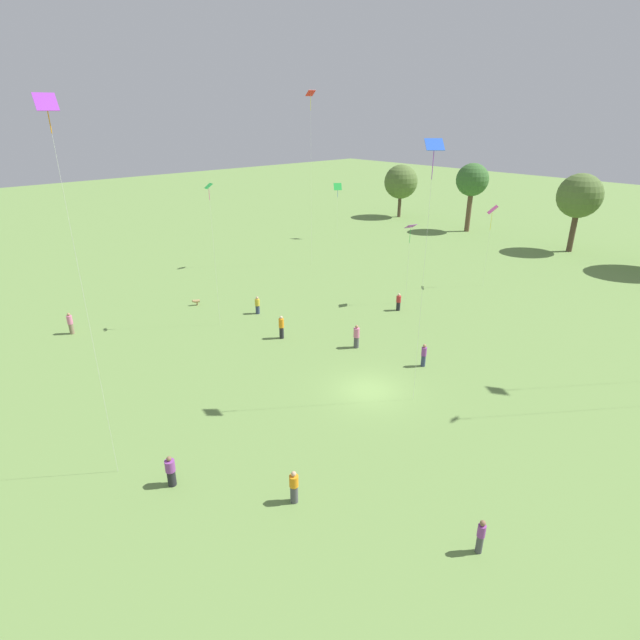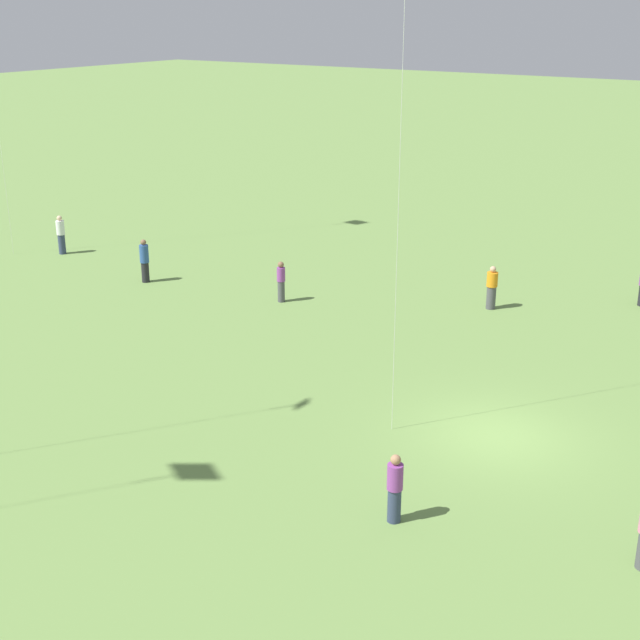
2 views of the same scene
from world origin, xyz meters
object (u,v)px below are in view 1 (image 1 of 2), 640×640
kite_1 (338,188)px  kite_2 (311,105)px  kite_3 (410,229)px  person_0 (70,323)px  person_2 (171,471)px  kite_9 (492,212)px  person_4 (398,302)px  kite_6 (433,159)px  person_9 (356,337)px  person_1 (294,487)px  person_8 (257,305)px  dog_0 (196,301)px  person_6 (281,327)px  person_5 (424,355)px  person_11 (481,536)px  kite_7 (209,198)px  kite_8 (52,136)px

kite_1 → kite_2: kite_2 is taller
kite_3 → person_0: bearing=35.2°
person_2 → kite_2: 41.52m
person_2 → kite_9: kite_9 is taller
person_4 → kite_6: (10.35, -11.03, 13.54)m
person_4 → person_0: bearing=-25.0°
person_9 → kite_1: bearing=107.9°
person_0 → person_9: size_ratio=0.98×
person_1 → person_8: 23.51m
person_0 → dog_0: size_ratio=2.52×
person_2 → kite_3: kite_3 is taller
person_0 → kite_9: size_ratio=0.22×
kite_1 → kite_9: (25.19, -3.43, 0.64)m
person_0 → person_6: bearing=-42.8°
person_2 → kite_3: size_ratio=0.22×
person_8 → person_5: bearing=52.5°
person_6 → person_8: size_ratio=1.19×
person_0 → person_11: 34.18m
person_6 → kite_6: (12.68, 0.45, 13.38)m
kite_3 → kite_7: 17.56m
person_1 → person_4: size_ratio=1.06×
person_5 → kite_8: bearing=-128.4°
kite_3 → kite_8: size_ratio=0.43×
person_5 → person_11: bearing=-74.0°
kite_7 → kite_8: kite_8 is taller
person_5 → kite_2: kite_2 is taller
kite_2 → dog_0: bearing=62.3°
person_9 → person_1: bearing=-86.3°
person_4 → kite_7: bearing=-23.9°
kite_3 → kite_7: (-7.22, -15.61, 3.54)m
person_9 → kite_1: 36.05m
person_6 → kite_7: size_ratio=0.16×
kite_8 → person_5: bearing=41.8°
person_8 → person_11: 28.58m
person_0 → person_5: 27.84m
kite_2 → kite_7: (8.44, -17.67, -6.68)m
person_1 → dog_0: person_1 is taller
kite_1 → kite_2: 16.91m
kite_9 → person_11: bearing=35.7°
person_6 → kite_1: kite_1 is taller
dog_0 → kite_7: bearing=-164.7°
person_6 → kite_9: kite_9 is taller
person_8 → person_11: bearing=25.0°
person_0 → kite_9: 39.28m
person_4 → person_6: 11.72m
person_5 → kite_6: (2.30, -4.03, 13.48)m
person_4 → person_8: size_ratio=1.01×
person_5 → kite_9: bearing=80.4°
kite_7 → kite_8: (12.64, -13.71, 5.22)m
person_2 → kite_8: (-2.72, -1.58, 14.94)m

